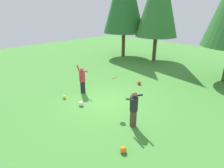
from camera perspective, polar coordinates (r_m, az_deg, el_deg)
name	(u,v)px	position (r m, az deg, el deg)	size (l,w,h in m)	color
ground_plane	(107,102)	(10.26, -1.48, -5.58)	(40.00, 40.00, 0.00)	#478C38
person_thrower	(82,78)	(11.15, -9.03, 1.75)	(0.55, 0.49, 1.75)	black
person_catcher	(134,106)	(7.91, 6.64, -6.74)	(0.65, 0.61, 1.62)	#4C382D
frisbee	(114,78)	(8.85, 0.75, 1.82)	(0.27, 0.29, 0.15)	red
ball_yellow	(64,97)	(10.95, -14.30, -3.86)	(0.19, 0.19, 0.19)	yellow
ball_orange	(123,150)	(7.02, 3.44, -19.26)	(0.24, 0.24, 0.24)	orange
ball_red	(139,83)	(12.65, 8.27, 0.30)	(0.24, 0.24, 0.24)	red
ball_white	(81,104)	(9.97, -9.36, -5.91)	(0.26, 0.26, 0.26)	white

